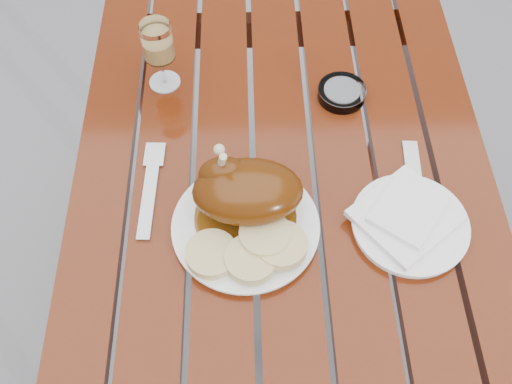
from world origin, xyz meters
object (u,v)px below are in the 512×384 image
(dinner_plate, at_px, (246,227))
(side_plate, at_px, (410,225))
(ashtray, at_px, (342,93))
(wine_glass, at_px, (160,56))
(table, at_px, (278,282))

(dinner_plate, bearing_deg, side_plate, -0.54)
(ashtray, bearing_deg, side_plate, -74.35)
(side_plate, distance_m, ashtray, 0.33)
(wine_glass, bearing_deg, ashtray, -7.80)
(table, height_order, side_plate, side_plate)
(wine_glass, relative_size, side_plate, 0.74)
(table, bearing_deg, dinner_plate, -139.73)
(wine_glass, bearing_deg, table, -51.26)
(dinner_plate, xyz_separation_m, side_plate, (0.29, -0.00, -0.00))
(wine_glass, xyz_separation_m, side_plate, (0.46, -0.37, -0.07))
(side_plate, bearing_deg, dinner_plate, 179.46)
(wine_glass, distance_m, side_plate, 0.59)
(dinner_plate, xyz_separation_m, ashtray, (0.20, 0.31, 0.00))
(table, relative_size, ashtray, 12.06)
(ashtray, bearing_deg, wine_glass, 172.20)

